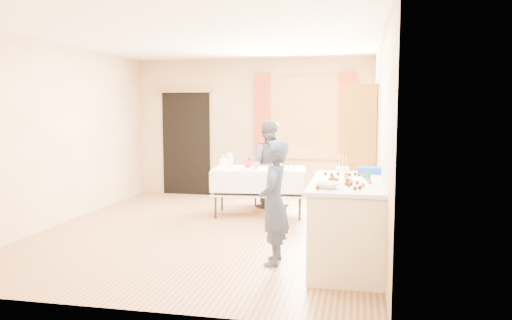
% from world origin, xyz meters
% --- Properties ---
extents(floor, '(4.50, 5.50, 0.02)m').
position_xyz_m(floor, '(0.00, 0.00, -0.01)').
color(floor, '#9E7047').
rests_on(floor, ground).
extents(ceiling, '(4.50, 5.50, 0.02)m').
position_xyz_m(ceiling, '(0.00, 0.00, 2.61)').
color(ceiling, white).
rests_on(ceiling, floor).
extents(wall_back, '(4.50, 0.02, 2.60)m').
position_xyz_m(wall_back, '(0.00, 2.76, 1.30)').
color(wall_back, tan).
rests_on(wall_back, floor).
extents(wall_front, '(4.50, 0.02, 2.60)m').
position_xyz_m(wall_front, '(0.00, -2.76, 1.30)').
color(wall_front, tan).
rests_on(wall_front, floor).
extents(wall_left, '(0.02, 5.50, 2.60)m').
position_xyz_m(wall_left, '(-2.26, 0.00, 1.30)').
color(wall_left, tan).
rests_on(wall_left, floor).
extents(wall_right, '(0.02, 5.50, 2.60)m').
position_xyz_m(wall_right, '(2.26, 0.00, 1.30)').
color(wall_right, tan).
rests_on(wall_right, floor).
extents(window_frame, '(1.32, 0.06, 1.52)m').
position_xyz_m(window_frame, '(1.00, 2.72, 1.50)').
color(window_frame, olive).
rests_on(window_frame, wall_back).
extents(window_pane, '(1.20, 0.02, 1.40)m').
position_xyz_m(window_pane, '(1.00, 2.71, 1.50)').
color(window_pane, white).
rests_on(window_pane, wall_back).
extents(curtain_left, '(0.28, 0.06, 1.65)m').
position_xyz_m(curtain_left, '(0.22, 2.67, 1.50)').
color(curtain_left, '#97341E').
rests_on(curtain_left, wall_back).
extents(curtain_right, '(0.28, 0.06, 1.65)m').
position_xyz_m(curtain_right, '(1.78, 2.67, 1.50)').
color(curtain_right, '#97341E').
rests_on(curtain_right, wall_back).
extents(doorway, '(0.95, 0.04, 2.00)m').
position_xyz_m(doorway, '(-1.30, 2.73, 1.00)').
color(doorway, black).
rests_on(doorway, floor).
extents(door_lintel, '(1.05, 0.06, 0.08)m').
position_xyz_m(door_lintel, '(-1.30, 2.70, 2.02)').
color(door_lintel, olive).
rests_on(door_lintel, wall_back).
extents(cabinet, '(0.50, 0.60, 2.04)m').
position_xyz_m(cabinet, '(1.99, 1.31, 1.02)').
color(cabinet, '#92631E').
rests_on(cabinet, floor).
extents(counter, '(0.80, 1.68, 0.91)m').
position_xyz_m(counter, '(1.89, -1.11, 0.45)').
color(counter, beige).
rests_on(counter, floor).
extents(party_table, '(1.51, 0.88, 0.75)m').
position_xyz_m(party_table, '(0.47, 1.10, 0.45)').
color(party_table, black).
rests_on(party_table, floor).
extents(chair, '(0.46, 0.46, 1.08)m').
position_xyz_m(chair, '(0.48, 1.97, 0.32)').
color(chair, black).
rests_on(chair, floor).
extents(girl, '(0.53, 0.38, 1.35)m').
position_xyz_m(girl, '(1.10, -1.26, 0.67)').
color(girl, '#222C45').
rests_on(girl, floor).
extents(woman, '(0.72, 0.56, 1.48)m').
position_xyz_m(woman, '(0.50, 1.75, 0.74)').
color(woman, black).
rests_on(woman, floor).
extents(soda_can, '(0.08, 0.08, 0.12)m').
position_xyz_m(soda_can, '(2.09, -0.99, 0.97)').
color(soda_can, '#0C7D48').
rests_on(soda_can, counter).
extents(mixing_bowl, '(0.41, 0.41, 0.06)m').
position_xyz_m(mixing_bowl, '(1.70, -1.64, 0.94)').
color(mixing_bowl, white).
rests_on(mixing_bowl, counter).
extents(foam_block, '(0.16, 0.11, 0.08)m').
position_xyz_m(foam_block, '(1.80, -0.52, 0.95)').
color(foam_block, white).
rests_on(foam_block, counter).
extents(blue_basket, '(0.31, 0.21, 0.08)m').
position_xyz_m(blue_basket, '(2.13, -0.48, 0.95)').
color(blue_basket, '#0D3FEB').
rests_on(blue_basket, counter).
extents(pitcher, '(0.12, 0.12, 0.22)m').
position_xyz_m(pitcher, '(0.03, 0.95, 0.86)').
color(pitcher, silver).
rests_on(pitcher, party_table).
extents(cup_red, '(0.22, 0.22, 0.11)m').
position_xyz_m(cup_red, '(0.28, 1.14, 0.80)').
color(cup_red, '#B11D2B').
rests_on(cup_red, party_table).
extents(cup_rainbow, '(0.19, 0.19, 0.11)m').
position_xyz_m(cup_rainbow, '(0.45, 0.94, 0.81)').
color(cup_rainbow, red).
rests_on(cup_rainbow, party_table).
extents(small_bowl, '(0.29, 0.29, 0.05)m').
position_xyz_m(small_bowl, '(0.73, 1.25, 0.78)').
color(small_bowl, white).
rests_on(small_bowl, party_table).
extents(pastry_tray, '(0.31, 0.25, 0.02)m').
position_xyz_m(pastry_tray, '(0.95, 1.01, 0.76)').
color(pastry_tray, white).
rests_on(pastry_tray, party_table).
extents(bottle, '(0.10, 0.10, 0.19)m').
position_xyz_m(bottle, '(-0.14, 1.24, 0.84)').
color(bottle, white).
rests_on(bottle, party_table).
extents(cake_balls, '(0.54, 1.12, 0.04)m').
position_xyz_m(cake_balls, '(1.87, -1.17, 0.93)').
color(cake_balls, '#3F2314').
rests_on(cake_balls, counter).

